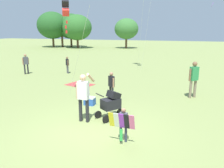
% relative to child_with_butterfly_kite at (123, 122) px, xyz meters
% --- Properties ---
extents(ground_plane, '(120.00, 120.00, 0.00)m').
position_rel_child_with_butterfly_kite_xyz_m(ground_plane, '(-1.06, 0.48, -0.62)').
color(ground_plane, '#849351').
extents(treeline_distant, '(18.13, 6.72, 6.25)m').
position_rel_child_with_butterfly_kite_xyz_m(treeline_distant, '(-18.62, 30.34, 3.01)').
color(treeline_distant, brown).
rests_on(treeline_distant, ground).
extents(child_with_butterfly_kite, '(0.74, 0.34, 1.02)m').
position_rel_child_with_butterfly_kite_xyz_m(child_with_butterfly_kite, '(0.00, 0.00, 0.00)').
color(child_with_butterfly_kite, '#33384C').
rests_on(child_with_butterfly_kite, ground).
extents(person_adult_flyer, '(0.54, 0.51, 1.76)m').
position_rel_child_with_butterfly_kite_xyz_m(person_adult_flyer, '(-1.70, 0.97, 0.40)').
color(person_adult_flyer, '#232328').
rests_on(person_adult_flyer, ground).
extents(stroller, '(0.90, 1.05, 1.03)m').
position_rel_child_with_butterfly_kite_xyz_m(stroller, '(-0.90, 1.56, -0.01)').
color(stroller, black).
rests_on(stroller, ground).
extents(kite_adult_black, '(2.63, 2.83, 4.49)m').
position_rel_child_with_butterfly_kite_xyz_m(kite_adult_black, '(-3.83, 3.70, 3.47)').
color(kite_adult_black, black).
rests_on(kite_adult_black, ground).
extents(person_red_shirt, '(0.43, 0.42, 1.72)m').
position_rel_child_with_butterfly_kite_xyz_m(person_red_shirt, '(1.90, 5.18, 0.40)').
color(person_red_shirt, '#7F705B').
rests_on(person_red_shirt, ground).
extents(person_sitting_far, '(0.34, 0.31, 1.30)m').
position_rel_child_with_butterfly_kite_xyz_m(person_sitting_far, '(-1.60, 3.58, 0.15)').
color(person_sitting_far, '#232328').
rests_on(person_sitting_far, ground).
extents(person_couple_left, '(0.31, 0.30, 1.22)m').
position_rel_child_with_butterfly_kite_xyz_m(person_couple_left, '(-6.75, 8.54, 0.10)').
color(person_couple_left, '#4C4C51').
rests_on(person_couple_left, ground).
extents(person_kid_running, '(0.32, 0.41, 1.45)m').
position_rel_child_with_butterfly_kite_xyz_m(person_kid_running, '(-9.43, 7.32, 0.24)').
color(person_kid_running, '#232328').
rests_on(person_kid_running, ground).
extents(picnic_blanket, '(1.70, 1.44, 0.02)m').
position_rel_child_with_butterfly_kite_xyz_m(picnic_blanket, '(-4.30, 5.69, -0.61)').
color(picnic_blanket, '#CC3D3D').
rests_on(picnic_blanket, ground).
extents(cooler_box, '(0.45, 0.33, 0.35)m').
position_rel_child_with_butterfly_kite_xyz_m(cooler_box, '(-2.26, 2.64, -0.44)').
color(cooler_box, '#2D5BB7').
rests_on(cooler_box, ground).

